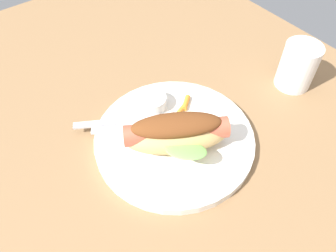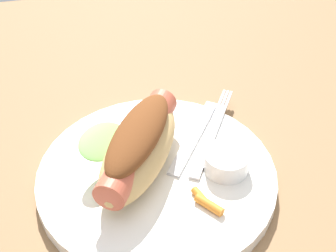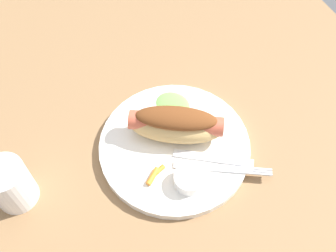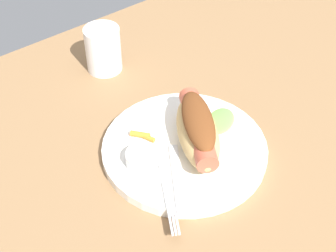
{
  "view_description": "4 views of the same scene",
  "coord_description": "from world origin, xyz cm",
  "px_view_note": "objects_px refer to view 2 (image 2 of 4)",
  "views": [
    {
      "loc": [
        -22.63,
        18.49,
        43.14
      ],
      "look_at": [
        3.21,
        -1.27,
        4.12
      ],
      "focal_mm": 34.92,
      "sensor_mm": 36.0,
      "label": 1
    },
    {
      "loc": [
        -3.95,
        -39.75,
        41.25
      ],
      "look_at": [
        4.24,
        -0.21,
        6.35
      ],
      "focal_mm": 54.43,
      "sensor_mm": 36.0,
      "label": 2
    },
    {
      "loc": [
        33.67,
        -17.64,
        60.58
      ],
      "look_at": [
        0.64,
        -2.43,
        4.72
      ],
      "focal_mm": 42.81,
      "sensor_mm": 36.0,
      "label": 3
    },
    {
      "loc": [
        38.55,
        38.66,
        56.23
      ],
      "look_at": [
        4.55,
        -3.8,
        5.63
      ],
      "focal_mm": 52.78,
      "sensor_mm": 36.0,
      "label": 4
    }
  ],
  "objects_px": {
    "fork": "(212,133)",
    "hot_dog": "(138,146)",
    "carrot_garnish": "(206,202)",
    "plate": "(157,178)",
    "knife": "(194,137)",
    "sauce_ramekin": "(227,161)"
  },
  "relations": [
    {
      "from": "sauce_ramekin",
      "to": "knife",
      "type": "height_order",
      "value": "sauce_ramekin"
    },
    {
      "from": "carrot_garnish",
      "to": "hot_dog",
      "type": "bearing_deg",
      "value": 131.78
    },
    {
      "from": "plate",
      "to": "knife",
      "type": "height_order",
      "value": "knife"
    },
    {
      "from": "fork",
      "to": "hot_dog",
      "type": "bearing_deg",
      "value": 142.34
    },
    {
      "from": "hot_dog",
      "to": "knife",
      "type": "distance_m",
      "value": 0.08
    },
    {
      "from": "hot_dog",
      "to": "fork",
      "type": "relative_size",
      "value": 1.15
    },
    {
      "from": "plate",
      "to": "hot_dog",
      "type": "relative_size",
      "value": 1.54
    },
    {
      "from": "hot_dog",
      "to": "sauce_ramekin",
      "type": "relative_size",
      "value": 3.42
    },
    {
      "from": "sauce_ramekin",
      "to": "carrot_garnish",
      "type": "relative_size",
      "value": 1.21
    },
    {
      "from": "sauce_ramekin",
      "to": "knife",
      "type": "relative_size",
      "value": 0.37
    },
    {
      "from": "hot_dog",
      "to": "knife",
      "type": "xyz_separation_m",
      "value": [
        0.07,
        0.04,
        -0.03
      ]
    },
    {
      "from": "hot_dog",
      "to": "carrot_garnish",
      "type": "relative_size",
      "value": 4.15
    },
    {
      "from": "fork",
      "to": "carrot_garnish",
      "type": "height_order",
      "value": "carrot_garnish"
    },
    {
      "from": "hot_dog",
      "to": "sauce_ramekin",
      "type": "distance_m",
      "value": 0.1
    },
    {
      "from": "hot_dog",
      "to": "carrot_garnish",
      "type": "distance_m",
      "value": 0.09
    },
    {
      "from": "hot_dog",
      "to": "carrot_garnish",
      "type": "height_order",
      "value": "hot_dog"
    },
    {
      "from": "fork",
      "to": "carrot_garnish",
      "type": "bearing_deg",
      "value": -168.57
    },
    {
      "from": "plate",
      "to": "carrot_garnish",
      "type": "bearing_deg",
      "value": -53.47
    },
    {
      "from": "fork",
      "to": "carrot_garnish",
      "type": "relative_size",
      "value": 3.6
    },
    {
      "from": "hot_dog",
      "to": "knife",
      "type": "relative_size",
      "value": 1.25
    },
    {
      "from": "fork",
      "to": "sauce_ramekin",
      "type": "bearing_deg",
      "value": -150.12
    },
    {
      "from": "plate",
      "to": "fork",
      "type": "xyz_separation_m",
      "value": [
        0.07,
        0.05,
        0.01
      ]
    }
  ]
}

